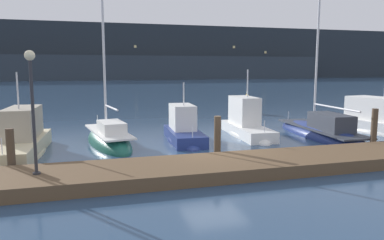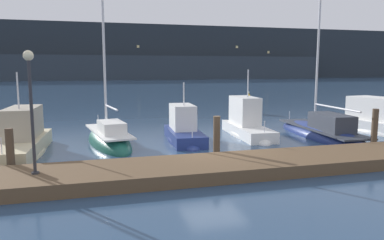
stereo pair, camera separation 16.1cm
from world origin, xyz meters
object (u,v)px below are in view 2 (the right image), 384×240
at_px(sailboat_berth_4, 109,142).
at_px(motorboat_berth_5, 184,135).
at_px(motorboat_berth_8, 384,127).
at_px(channel_buoy, 248,105).
at_px(sailboat_berth_7, 321,134).
at_px(motorboat_berth_3, 21,145).
at_px(motorboat_berth_6, 247,129).
at_px(dock_lamppost, 30,92).

xyz_separation_m(sailboat_berth_4, motorboat_berth_5, (3.81, -0.26, 0.22)).
relative_size(motorboat_berth_8, channel_buoy, 4.01).
bearing_deg(sailboat_berth_7, motorboat_berth_3, -179.63).
relative_size(motorboat_berth_6, sailboat_berth_7, 0.53).
bearing_deg(dock_lamppost, motorboat_berth_8, 16.49).
height_order(sailboat_berth_4, motorboat_berth_6, sailboat_berth_4).
bearing_deg(motorboat_berth_6, sailboat_berth_4, -177.30).
height_order(sailboat_berth_4, dock_lamppost, sailboat_berth_4).
xyz_separation_m(motorboat_berth_6, motorboat_berth_8, (8.16, -1.26, -0.03)).
bearing_deg(dock_lamppost, sailboat_berth_4, 67.51).
bearing_deg(motorboat_berth_8, motorboat_berth_5, 176.94).
bearing_deg(motorboat_berth_5, motorboat_berth_3, -172.97).
distance_m(sailboat_berth_4, motorboat_berth_8, 15.81).
relative_size(sailboat_berth_4, dock_lamppost, 2.42).
bearing_deg(motorboat_berth_3, motorboat_berth_5, 7.03).
xyz_separation_m(motorboat_berth_3, channel_buoy, (15.76, 11.02, 0.28)).
xyz_separation_m(sailboat_berth_7, dock_lamppost, (-14.08, -5.25, 2.91)).
bearing_deg(motorboat_berth_6, channel_buoy, 65.65).
relative_size(channel_buoy, dock_lamppost, 0.48).
relative_size(motorboat_berth_3, motorboat_berth_5, 1.35).
distance_m(sailboat_berth_7, channel_buoy, 10.95).
height_order(motorboat_berth_6, sailboat_berth_7, sailboat_berth_7).
height_order(sailboat_berth_4, motorboat_berth_5, sailboat_berth_4).
bearing_deg(sailboat_berth_4, channel_buoy, 39.49).
relative_size(motorboat_berth_3, dock_lamppost, 1.72).
xyz_separation_m(sailboat_berth_4, channel_buoy, (11.91, 9.81, 0.57)).
xyz_separation_m(motorboat_berth_3, sailboat_berth_4, (3.85, 1.21, -0.29)).
distance_m(motorboat_berth_6, motorboat_berth_8, 8.25).
xyz_separation_m(motorboat_berth_3, sailboat_berth_7, (15.30, 0.10, -0.25)).
height_order(sailboat_berth_4, sailboat_berth_7, sailboat_berth_7).
bearing_deg(dock_lamppost, motorboat_berth_3, 103.28).
bearing_deg(sailboat_berth_7, sailboat_berth_4, 174.47).
height_order(channel_buoy, dock_lamppost, dock_lamppost).
distance_m(motorboat_berth_3, motorboat_berth_6, 11.58).
distance_m(motorboat_berth_3, sailboat_berth_4, 4.04).
distance_m(sailboat_berth_7, motorboat_berth_8, 4.34).
height_order(motorboat_berth_5, motorboat_berth_6, motorboat_berth_6).
xyz_separation_m(motorboat_berth_6, channel_buoy, (4.28, 9.46, 0.30)).
bearing_deg(motorboat_berth_8, motorboat_berth_6, 171.19).
distance_m(motorboat_berth_6, dock_lamppost, 12.55).
bearing_deg(sailboat_berth_4, dock_lamppost, -112.49).
height_order(motorboat_berth_5, motorboat_berth_8, motorboat_berth_8).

